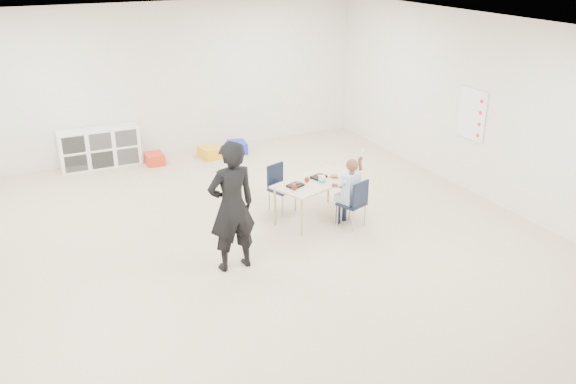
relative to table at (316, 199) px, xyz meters
name	(u,v)px	position (x,y,z in m)	size (l,w,h in m)	color
room	(253,151)	(-1.24, -0.63, 1.10)	(9.00, 9.02, 2.80)	#C1B294
table	(316,199)	(0.00, 0.00, 0.00)	(1.43, 1.04, 0.59)	beige
chair_near	(352,203)	(0.33, -0.46, 0.05)	(0.34, 0.32, 0.71)	black
chair_far	(282,188)	(-0.33, 0.46, 0.05)	(0.34, 0.32, 0.71)	black
child	(352,189)	(0.33, -0.46, 0.26)	(0.47, 0.47, 1.11)	#A4C3DE
lunch_tray_near	(319,177)	(0.08, 0.07, 0.31)	(0.22, 0.16, 0.03)	black
lunch_tray_far	(295,185)	(-0.37, -0.08, 0.31)	(0.22, 0.16, 0.03)	black
milk_carton	(322,179)	(0.03, -0.11, 0.34)	(0.07, 0.07, 0.10)	white
bread_roll	(334,175)	(0.29, -0.01, 0.32)	(0.09, 0.09, 0.07)	tan
apple_near	(307,180)	(-0.15, 0.00, 0.33)	(0.07, 0.07, 0.07)	maroon
apple_far	(294,188)	(-0.45, -0.19, 0.33)	(0.07, 0.07, 0.07)	maroon
cubby_shelf	(100,148)	(-2.44, 3.65, 0.05)	(1.40, 0.40, 0.70)	white
rules_poster	(472,114)	(2.74, -0.03, 0.95)	(0.02, 0.60, 0.80)	white
adult	(232,207)	(-1.61, -0.86, 0.53)	(0.60, 0.39, 1.65)	black
bin_red	(154,159)	(-1.54, 3.35, -0.20)	(0.31, 0.40, 0.20)	red
bin_yellow	(210,152)	(-0.52, 3.24, -0.19)	(0.33, 0.43, 0.21)	gold
bin_blue	(237,147)	(0.06, 3.30, -0.19)	(0.33, 0.43, 0.21)	#1725B3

